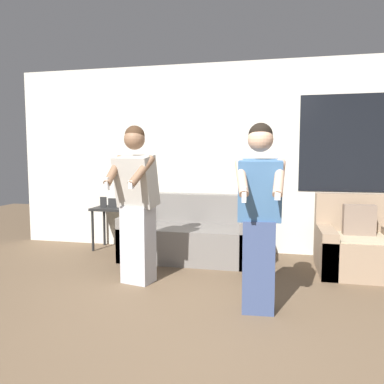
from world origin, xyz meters
name	(u,v)px	position (x,y,z in m)	size (l,w,h in m)	color
ground_plane	(204,351)	(0.00, 0.00, 0.00)	(14.00, 14.00, 0.00)	brown
wall_back	(243,158)	(0.02, 2.90, 1.35)	(6.93, 0.07, 2.70)	beige
couch	(195,236)	(-0.59, 2.41, 0.29)	(1.86, 0.93, 0.84)	slate
armchair	(358,246)	(1.45, 2.21, 0.31)	(0.94, 0.89, 0.91)	#937A60
side_table	(112,213)	(-1.88, 2.62, 0.54)	(0.54, 0.46, 0.78)	black
person_left	(136,204)	(-0.98, 1.27, 0.87)	(0.49, 0.56, 1.70)	#B2B2B7
person_right	(259,216)	(0.34, 0.78, 0.86)	(0.44, 0.49, 1.66)	#384770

